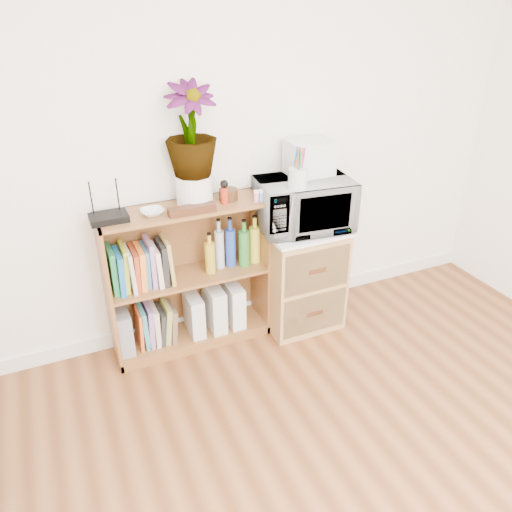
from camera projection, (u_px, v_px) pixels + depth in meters
skirting_board at (234, 310)px, 3.54m from camera, size 4.00×0.02×0.10m
bookshelf at (188, 278)px, 3.11m from camera, size 1.00×0.30×0.95m
wicker_unit at (299, 276)px, 3.37m from camera, size 0.50×0.45×0.70m
microwave at (304, 204)px, 3.11m from camera, size 0.61×0.45×0.32m
pen_cup at (298, 179)px, 2.88m from camera, size 0.11×0.11×0.12m
small_appliance at (309, 157)px, 3.09m from camera, size 0.27×0.22×0.21m
router at (109, 218)px, 2.71m from camera, size 0.20×0.14×0.04m
white_bowl at (152, 212)px, 2.78m from camera, size 0.13×0.13×0.03m
plant_pot at (194, 190)px, 2.88m from camera, size 0.21×0.21×0.18m
potted_plant at (191, 130)px, 2.72m from camera, size 0.29×0.29×0.52m
trinket_box at (192, 210)px, 2.80m from camera, size 0.27×0.07×0.04m
kokeshi_doll at (224, 196)px, 2.91m from camera, size 0.04×0.04×0.10m
wooden_bowl at (228, 194)px, 2.98m from camera, size 0.11×0.11×0.07m
paint_jars at (261, 196)px, 2.96m from camera, size 0.12×0.04×0.06m
file_box at (124, 330)px, 3.08m from camera, size 0.08×0.22×0.28m
magazine_holder_left at (194, 314)px, 3.23m from camera, size 0.09×0.22×0.27m
magazine_holder_mid at (214, 307)px, 3.27m from camera, size 0.10×0.24×0.30m
magazine_holder_right at (233, 303)px, 3.32m from camera, size 0.09×0.23×0.29m
cookbooks at (140, 266)px, 2.93m from camera, size 0.36×0.20×0.28m
liquor_bottles at (234, 244)px, 3.13m from camera, size 0.38×0.07×0.32m
lower_books at (155, 324)px, 3.15m from camera, size 0.25×0.19×0.27m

